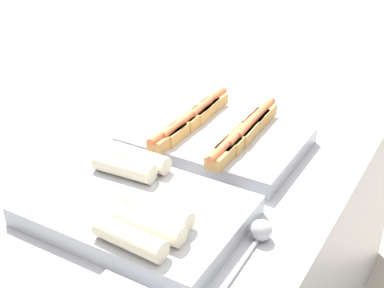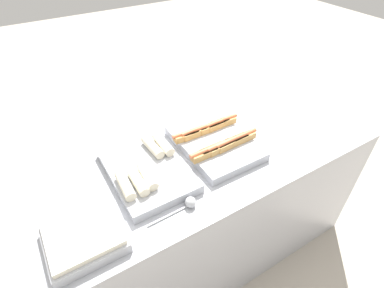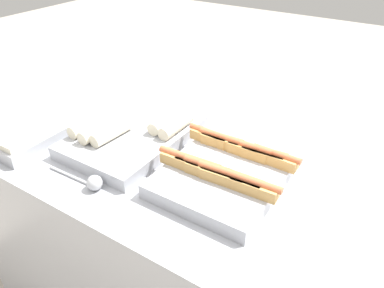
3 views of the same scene
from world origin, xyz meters
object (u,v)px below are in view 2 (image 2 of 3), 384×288
object	(u,v)px
tray_hotdogs	(215,141)
tray_wraps	(147,169)
tray_side_front	(84,237)
serving_spoon_near	(188,204)

from	to	relation	value
tray_hotdogs	tray_wraps	bearing A→B (deg)	-179.87
tray_wraps	tray_side_front	size ratio (longest dim) A/B	1.73
tray_side_front	serving_spoon_near	distance (m)	0.44
tray_side_front	serving_spoon_near	bearing A→B (deg)	-7.67
tray_wraps	serving_spoon_near	distance (m)	0.29
tray_wraps	tray_side_front	bearing A→B (deg)	-148.95
tray_hotdogs	serving_spoon_near	size ratio (longest dim) A/B	2.07
tray_side_front	serving_spoon_near	size ratio (longest dim) A/B	1.23
tray_hotdogs	tray_wraps	xyz separation A→B (m)	(-0.41, -0.00, -0.00)
serving_spoon_near	tray_hotdogs	bearing A→B (deg)	39.67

